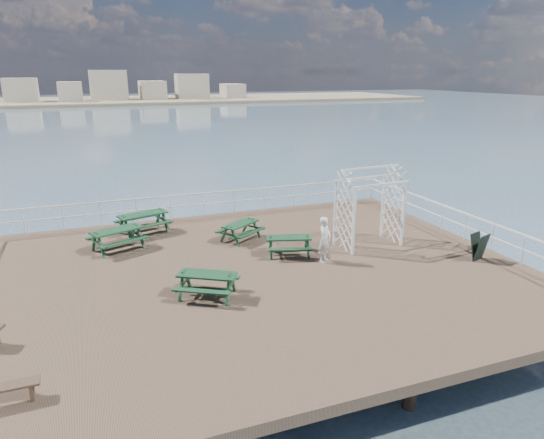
{
  "coord_description": "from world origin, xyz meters",
  "views": [
    {
      "loc": [
        -4.54,
        -14.16,
        6.33
      ],
      "look_at": [
        1.47,
        1.85,
        1.1
      ],
      "focal_mm": 32.0,
      "sensor_mm": 36.0,
      "label": 1
    }
  ],
  "objects": [
    {
      "name": "ground",
      "position": [
        0.0,
        0.0,
        -0.15
      ],
      "size": [
        18.0,
        14.0,
        0.3
      ],
      "primitive_type": "cube",
      "color": "brown",
      "rests_on": "ground"
    },
    {
      "name": "sea_backdrop",
      "position": [
        12.54,
        134.07,
        -0.51
      ],
      "size": [
        300.0,
        300.0,
        9.2
      ],
      "color": "#476277",
      "rests_on": "ground"
    },
    {
      "name": "railing",
      "position": [
        -0.07,
        2.57,
        0.87
      ],
      "size": [
        17.77,
        13.76,
        1.1
      ],
      "color": "silver",
      "rests_on": "ground"
    },
    {
      "name": "picnic_table_a",
      "position": [
        -3.94,
        3.66,
        0.57
      ],
      "size": [
        2.26,
        2.06,
        0.9
      ],
      "rotation": [
        0.0,
        0.0,
        0.38
      ],
      "color": "#153A1C",
      "rests_on": "ground"
    },
    {
      "name": "picnic_table_b",
      "position": [
        -2.83,
        5.32,
        0.6
      ],
      "size": [
        2.31,
        2.07,
        0.94
      ],
      "rotation": [
        0.0,
        0.0,
        0.31
      ],
      "color": "#153A1C",
      "rests_on": "ground"
    },
    {
      "name": "picnic_table_c",
      "position": [
        0.64,
        3.12,
        0.5
      ],
      "size": [
        2.04,
        1.95,
        0.78
      ],
      "rotation": [
        0.0,
        0.0,
        0.59
      ],
      "color": "#153A1C",
      "rests_on": "ground"
    },
    {
      "name": "picnic_table_d",
      "position": [
        -1.75,
        -1.35,
        0.52
      ],
      "size": [
        2.13,
        2.02,
        0.82
      ],
      "rotation": [
        0.0,
        0.0,
        -0.54
      ],
      "color": "#153A1C",
      "rests_on": "ground"
    },
    {
      "name": "picnic_table_e",
      "position": [
        1.78,
        0.94,
        0.49
      ],
      "size": [
        1.88,
        1.67,
        0.77
      ],
      "rotation": [
        0.0,
        0.0,
        -0.29
      ],
      "color": "#153A1C",
      "rests_on": "ground"
    },
    {
      "name": "flat_bench_far",
      "position": [
        -6.67,
        -4.66,
        0.3
      ],
      "size": [
        1.4,
        0.36,
        0.4
      ],
      "rotation": [
        0.0,
        0.0,
        0.02
      ],
      "color": "#503A29",
      "rests_on": "ground"
    },
    {
      "name": "trellis_arbor",
      "position": [
        5.0,
        0.86,
        1.34
      ],
      "size": [
        2.53,
        1.51,
        3.02
      ],
      "rotation": [
        0.0,
        0.0,
        0.09
      ],
      "color": "silver",
      "rests_on": "ground"
    },
    {
      "name": "sandwich_board",
      "position": [
        7.8,
        -1.85,
        0.47
      ],
      "size": [
        0.71,
        0.61,
        0.97
      ],
      "rotation": [
        0.0,
        0.0,
        0.33
      ],
      "color": "black",
      "rests_on": "ground"
    },
    {
      "name": "person",
      "position": [
        2.69,
        -0.09,
        0.81
      ],
      "size": [
        0.7,
        0.66,
        1.61
      ],
      "primitive_type": "imported",
      "rotation": [
        0.0,
        0.0,
        0.64
      ],
      "color": "silver",
      "rests_on": "ground"
    }
  ]
}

